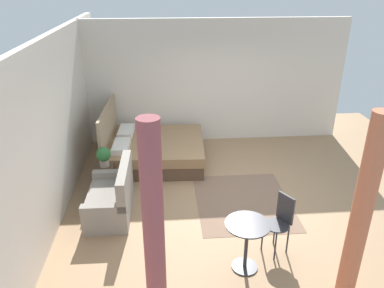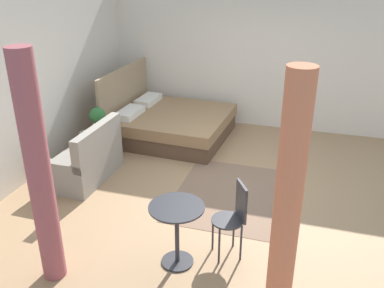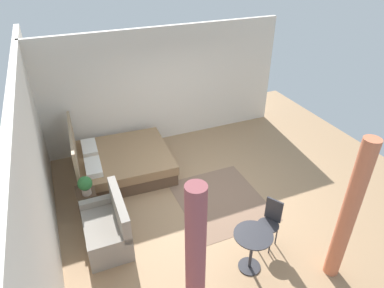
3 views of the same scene
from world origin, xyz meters
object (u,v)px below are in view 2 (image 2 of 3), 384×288
(bed, at_px, (169,123))
(balcony_table, at_px, (177,224))
(cafe_chair_near_window, at_px, (234,213))
(couch, at_px, (87,161))
(potted_plant, at_px, (98,117))
(nightstand, at_px, (102,140))

(bed, bearing_deg, balcony_table, -158.70)
(balcony_table, relative_size, cafe_chair_near_window, 0.81)
(balcony_table, height_order, cafe_chair_near_window, cafe_chair_near_window)
(couch, bearing_deg, cafe_chair_near_window, -114.08)
(potted_plant, relative_size, balcony_table, 0.51)
(couch, relative_size, cafe_chair_near_window, 1.37)
(couch, relative_size, balcony_table, 1.69)
(couch, height_order, cafe_chair_near_window, cafe_chair_near_window)
(couch, height_order, balcony_table, couch)
(cafe_chair_near_window, bearing_deg, bed, 31.65)
(bed, height_order, nightstand, bed)
(bed, height_order, potted_plant, bed)
(balcony_table, distance_m, cafe_chair_near_window, 0.66)
(bed, distance_m, potted_plant, 1.47)
(potted_plant, bearing_deg, cafe_chair_near_window, -125.39)
(potted_plant, height_order, cafe_chair_near_window, cafe_chair_near_window)
(nightstand, distance_m, potted_plant, 0.47)
(nightstand, relative_size, potted_plant, 1.29)
(couch, height_order, nightstand, couch)
(potted_plant, bearing_deg, balcony_table, -136.30)
(nightstand, relative_size, cafe_chair_near_window, 0.54)
(bed, xyz_separation_m, potted_plant, (-1.11, 0.86, 0.42))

